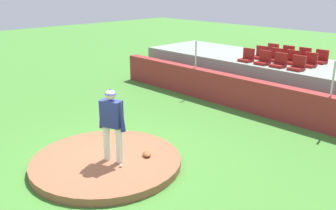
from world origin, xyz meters
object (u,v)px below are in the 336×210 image
(stadium_chair_10, at_px, (303,57))
(stadium_chair_11, at_px, (320,59))
(stadium_chair_6, at_px, (292,60))
(stadium_chair_8, at_px, (272,52))
(stadium_chair_4, at_px, (260,55))
(baseball, at_px, (121,166))
(stadium_chair_3, at_px, (297,66))
(pitcher, at_px, (112,120))
(fielding_glove, at_px, (147,154))
(stadium_chair_7, at_px, (309,62))
(stadium_chair_1, at_px, (264,60))
(stadium_chair_0, at_px, (247,57))
(stadium_chair_5, at_px, (275,57))
(stadium_chair_2, at_px, (279,63))
(stadium_chair_9, at_px, (287,54))

(stadium_chair_10, xyz_separation_m, stadium_chair_11, (0.68, 0.01, 0.00))
(stadium_chair_6, height_order, stadium_chair_10, same)
(stadium_chair_8, bearing_deg, stadium_chair_4, 89.95)
(baseball, relative_size, stadium_chair_3, 0.15)
(baseball, bearing_deg, stadium_chair_6, 91.91)
(pitcher, bearing_deg, stadium_chair_3, 62.94)
(fielding_glove, distance_m, stadium_chair_7, 7.57)
(stadium_chair_7, bearing_deg, fielding_glove, 86.54)
(baseball, xyz_separation_m, stadium_chair_1, (-0.95, 7.43, 1.35))
(stadium_chair_1, bearing_deg, pitcher, 94.34)
(stadium_chair_0, distance_m, stadium_chair_3, 2.10)
(stadium_chair_5, xyz_separation_m, stadium_chair_6, (0.68, 0.01, 0.00))
(stadium_chair_0, distance_m, stadium_chair_7, 2.28)
(stadium_chair_6, xyz_separation_m, stadium_chair_10, (0.03, 0.88, 0.00))
(stadium_chair_8, bearing_deg, fielding_glove, 101.10)
(stadium_chair_0, distance_m, stadium_chair_8, 1.72)
(stadium_chair_0, distance_m, stadium_chair_10, 2.24)
(stadium_chair_0, bearing_deg, fielding_glove, 104.21)
(stadium_chair_0, relative_size, stadium_chair_10, 1.00)
(stadium_chair_0, bearing_deg, stadium_chair_6, -149.26)
(stadium_chair_5, height_order, stadium_chair_6, same)
(stadium_chair_0, bearing_deg, stadium_chair_2, 179.53)
(stadium_chair_1, xyz_separation_m, stadium_chair_7, (1.38, 0.84, 0.00))
(fielding_glove, relative_size, stadium_chair_5, 0.60)
(pitcher, relative_size, stadium_chair_8, 3.65)
(fielding_glove, xyz_separation_m, stadium_chair_3, (0.42, 6.60, 1.33))
(stadium_chair_10, bearing_deg, stadium_chair_3, 110.85)
(stadium_chair_5, relative_size, stadium_chair_6, 1.00)
(baseball, bearing_deg, stadium_chair_0, 102.81)
(stadium_chair_10, height_order, stadium_chair_11, same)
(fielding_glove, bearing_deg, stadium_chair_9, 126.56)
(pitcher, height_order, stadium_chair_0, pitcher)
(stadium_chair_9, distance_m, stadium_chair_11, 1.38)
(baseball, relative_size, stadium_chair_9, 0.15)
(stadium_chair_4, distance_m, stadium_chair_5, 0.70)
(baseball, height_order, stadium_chair_5, stadium_chair_5)
(pitcher, distance_m, stadium_chair_2, 7.35)
(pitcher, height_order, stadium_chair_2, pitcher)
(fielding_glove, height_order, stadium_chair_11, stadium_chair_11)
(stadium_chair_9, bearing_deg, baseball, 95.89)
(stadium_chair_3, xyz_separation_m, stadium_chair_8, (-2.06, 1.73, 0.00))
(fielding_glove, bearing_deg, stadium_chair_5, 127.39)
(baseball, xyz_separation_m, fielding_glove, (-0.02, 0.82, 0.02))
(baseball, xyz_separation_m, stadium_chair_7, (0.43, 8.26, 1.35))
(stadium_chair_2, distance_m, stadium_chair_6, 0.85)
(stadium_chair_8, xyz_separation_m, stadium_chair_9, (0.71, -0.01, 0.00))
(fielding_glove, bearing_deg, baseball, -58.64)
(pitcher, relative_size, stadium_chair_4, 3.65)
(stadium_chair_1, bearing_deg, stadium_chair_0, -0.80)
(pitcher, height_order, stadium_chair_1, pitcher)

